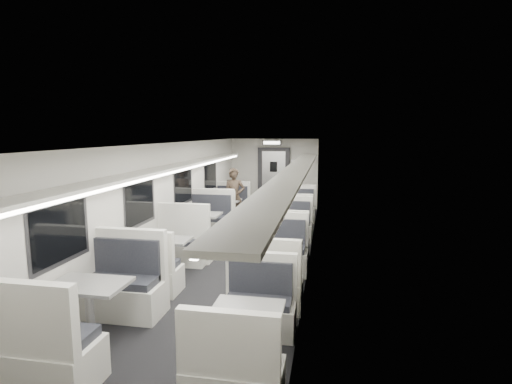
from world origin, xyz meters
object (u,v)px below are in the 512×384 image
at_px(booth_left_d, 90,313).
at_px(passenger, 234,197).
at_px(booth_right_d, 248,334).
at_px(booth_right_b, 288,233).
at_px(booth_left_b, 200,230).
at_px(booth_right_c, 275,267).
at_px(vestibule_door, 274,178).
at_px(booth_left_a, 225,212).
at_px(exit_sign, 272,143).
at_px(booth_left_c, 168,257).
at_px(booth_right_a, 296,214).

bearing_deg(booth_left_d, passenger, 87.60).
bearing_deg(booth_right_d, booth_right_b, 90.00).
height_order(booth_left_b, booth_right_c, booth_left_b).
relative_size(booth_left_d, passenger, 1.40).
xyz_separation_m(booth_left_d, vestibule_door, (1.00, 9.35, 0.63)).
bearing_deg(vestibule_door, booth_right_b, -78.22).
height_order(booth_left_a, booth_right_b, booth_left_a).
xyz_separation_m(booth_right_c, exit_sign, (-1.00, 6.64, 1.90)).
bearing_deg(booth_left_a, booth_left_c, -90.00).
relative_size(booth_left_c, booth_right_d, 1.04).
bearing_deg(booth_right_d, vestibule_door, 96.08).
distance_m(booth_left_c, vestibule_door, 7.03).
bearing_deg(vestibule_door, booth_right_d, -83.92).
bearing_deg(booth_right_a, passenger, -172.67).
bearing_deg(booth_left_d, booth_right_c, 48.01).
height_order(booth_left_c, booth_right_b, booth_left_c).
height_order(booth_right_b, exit_sign, exit_sign).
height_order(booth_right_c, exit_sign, exit_sign).
bearing_deg(booth_left_c, booth_right_d, -50.93).
bearing_deg(booth_right_d, exit_sign, 96.41).
relative_size(booth_left_a, booth_right_d, 1.09).
distance_m(booth_left_a, exit_sign, 3.16).
xyz_separation_m(booth_left_b, vestibule_door, (1.00, 5.07, 0.63)).
distance_m(booth_right_d, exit_sign, 9.16).
height_order(booth_left_d, booth_right_c, booth_left_d).
relative_size(booth_right_b, passenger, 1.23).
bearing_deg(booth_left_b, booth_right_c, -45.79).
bearing_deg(booth_right_c, booth_left_b, 134.21).
height_order(booth_left_c, booth_right_a, booth_left_c).
height_order(booth_left_c, vestibule_door, vestibule_door).
xyz_separation_m(booth_left_a, booth_right_b, (2.00, -1.99, -0.02)).
xyz_separation_m(booth_right_b, passenger, (-1.73, 1.97, 0.46)).
relative_size(booth_right_b, vestibule_door, 0.95).
relative_size(booth_left_b, vestibule_door, 1.08).
distance_m(booth_left_c, passenger, 4.14).
bearing_deg(booth_left_d, booth_right_b, 66.31).
distance_m(booth_right_c, exit_sign, 6.98).
bearing_deg(booth_left_a, booth_left_d, -90.00).
bearing_deg(booth_left_b, booth_left_a, 90.00).
height_order(vestibule_door, exit_sign, exit_sign).
height_order(booth_left_d, vestibule_door, vestibule_door).
relative_size(passenger, vestibule_door, 0.78).
relative_size(booth_left_a, booth_left_b, 0.93).
height_order(booth_right_b, vestibule_door, vestibule_door).
height_order(booth_right_a, booth_right_d, booth_right_a).
bearing_deg(booth_left_c, booth_right_a, 65.18).
relative_size(booth_left_b, booth_left_d, 0.99).
bearing_deg(exit_sign, booth_left_b, -102.30).
relative_size(booth_left_a, booth_left_c, 1.05).
relative_size(booth_right_c, booth_right_d, 1.08).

